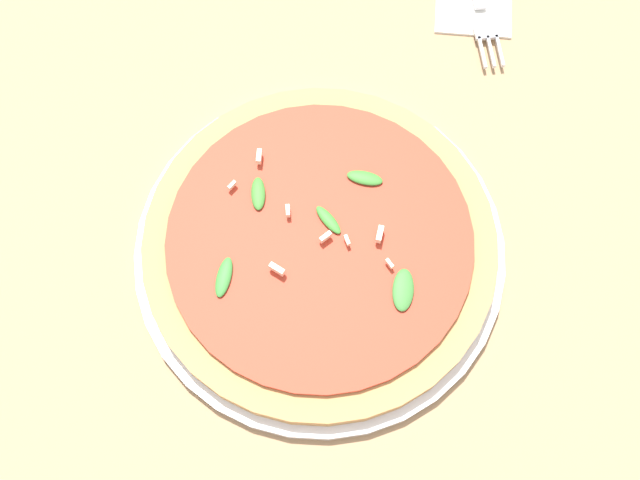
{
  "coord_description": "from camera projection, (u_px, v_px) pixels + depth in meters",
  "views": [
    {
      "loc": [
        0.23,
        0.07,
        0.64
      ],
      "look_at": [
        -0.0,
        0.03,
        0.03
      ],
      "focal_mm": 42.0,
      "sensor_mm": 36.0,
      "label": 1
    }
  ],
  "objects": [
    {
      "name": "pizza_arugula_main",
      "position": [
        320.0,
        245.0,
        0.67
      ],
      "size": [
        0.33,
        0.33,
        0.05
      ],
      "color": "white",
      "rests_on": "ground_plane"
    },
    {
      "name": "ground_plane",
      "position": [
        286.0,
        248.0,
        0.69
      ],
      "size": [
        6.0,
        6.0,
        0.0
      ],
      "primitive_type": "plane",
      "color": "#9E7A56"
    }
  ]
}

